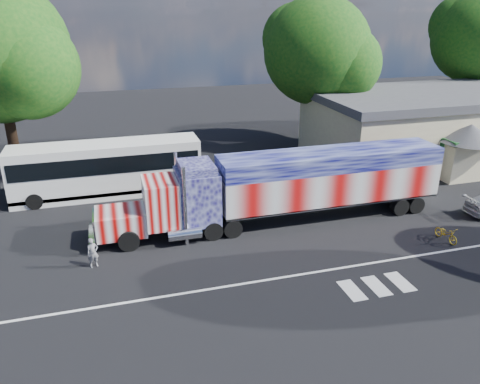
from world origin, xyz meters
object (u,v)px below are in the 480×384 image
object	(u,v)px
semi_truck	(290,185)
bicycle	(446,234)
woman	(93,253)
tree_ne_a	(319,52)
tree_far_ne	(480,38)
coach_bus	(107,168)

from	to	relation	value
semi_truck	bicycle	distance (m)	8.56
woman	tree_ne_a	bearing A→B (deg)	21.10
semi_truck	tree_far_ne	bearing A→B (deg)	31.37
coach_bus	tree_ne_a	xyz separation A→B (m)	(17.25, 6.18, 6.21)
tree_far_ne	woman	bearing A→B (deg)	-154.01
bicycle	semi_truck	bearing A→B (deg)	141.73
semi_truck	coach_bus	xyz separation A→B (m)	(-9.70, 7.00, -0.40)
bicycle	tree_ne_a	xyz separation A→B (m)	(0.55, 17.77, 7.59)
semi_truck	woman	distance (m)	11.00
tree_ne_a	semi_truck	bearing A→B (deg)	-119.82
bicycle	tree_ne_a	bearing A→B (deg)	83.20
coach_bus	woman	size ratio (longest dim) A/B	8.03
semi_truck	woman	size ratio (longest dim) A/B	13.49
semi_truck	bicycle	size ratio (longest dim) A/B	12.92
coach_bus	tree_ne_a	size ratio (longest dim) A/B	0.95
tree_ne_a	tree_far_ne	world-z (taller)	tree_far_ne
semi_truck	tree_far_ne	world-z (taller)	tree_far_ne
tree_ne_a	bicycle	bearing A→B (deg)	-91.77
semi_truck	tree_ne_a	bearing A→B (deg)	60.18
woman	tree_ne_a	distance (m)	24.93
semi_truck	woman	xyz separation A→B (m)	(-10.68, -2.19, -1.44)
semi_truck	tree_ne_a	world-z (taller)	tree_ne_a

